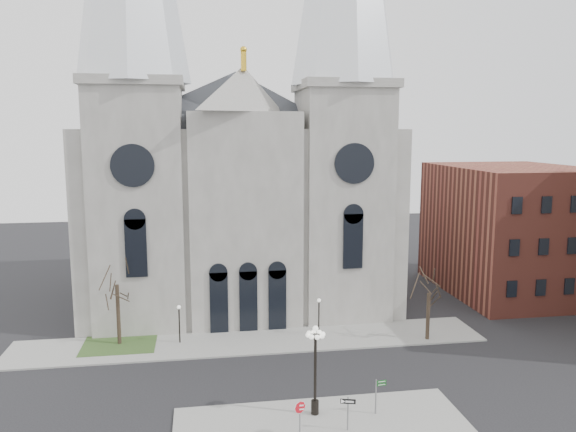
{
  "coord_description": "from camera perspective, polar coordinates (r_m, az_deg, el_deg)",
  "views": [
    {
      "loc": [
        -4.06,
        -34.62,
        17.94
      ],
      "look_at": [
        2.71,
        8.0,
        11.29
      ],
      "focal_mm": 35.0,
      "sensor_mm": 36.0,
      "label": 1
    }
  ],
  "objects": [
    {
      "name": "ground",
      "position": [
        39.2,
        -2.19,
        -18.49
      ],
      "size": [
        160.0,
        160.0,
        0.0
      ],
      "primitive_type": "plane",
      "color": "black",
      "rests_on": "ground"
    },
    {
      "name": "sidewalk_far",
      "position": [
        49.16,
        -3.76,
        -12.58
      ],
      "size": [
        40.0,
        6.0,
        0.14
      ],
      "primitive_type": "cube",
      "color": "gray",
      "rests_on": "ground"
    },
    {
      "name": "grass_patch",
      "position": [
        50.4,
        -16.73,
        -12.37
      ],
      "size": [
        6.0,
        5.0,
        0.18
      ],
      "primitive_type": "cube",
      "color": "#304D21",
      "rests_on": "ground"
    },
    {
      "name": "cathedral",
      "position": [
        57.62,
        -5.05,
        9.26
      ],
      "size": [
        33.0,
        26.66,
        54.0
      ],
      "color": "gray",
      "rests_on": "ground"
    },
    {
      "name": "bg_building_brick",
      "position": [
        66.97,
        21.7,
        -1.27
      ],
      "size": [
        14.0,
        18.0,
        14.0
      ],
      "primitive_type": "cube",
      "color": "brown",
      "rests_on": "ground"
    },
    {
      "name": "tree_left",
      "position": [
        48.72,
        -17.01,
        -6.33
      ],
      "size": [
        3.2,
        3.2,
        7.5
      ],
      "color": "black",
      "rests_on": "ground"
    },
    {
      "name": "tree_right",
      "position": [
        49.47,
        14.13,
        -7.32
      ],
      "size": [
        3.2,
        3.2,
        6.0
      ],
      "color": "black",
      "rests_on": "ground"
    },
    {
      "name": "ped_lamp_left",
      "position": [
        48.73,
        -11.0,
        -10.09
      ],
      "size": [
        0.32,
        0.32,
        3.26
      ],
      "color": "black",
      "rests_on": "sidewalk_far"
    },
    {
      "name": "ped_lamp_right",
      "position": [
        49.72,
        3.16,
        -9.56
      ],
      "size": [
        0.32,
        0.32,
        3.26
      ],
      "color": "black",
      "rests_on": "sidewalk_far"
    },
    {
      "name": "stop_sign",
      "position": [
        34.66,
        1.22,
        -19.14
      ],
      "size": [
        0.79,
        0.08,
        2.19
      ],
      "rotation": [
        0.0,
        0.0,
        0.03
      ],
      "color": "slate",
      "rests_on": "sidewalk_near"
    },
    {
      "name": "globe_lamp",
      "position": [
        36.12,
        2.79,
        -14.31
      ],
      "size": [
        1.28,
        1.28,
        5.82
      ],
      "rotation": [
        0.0,
        0.0,
        0.02
      ],
      "color": "black",
      "rests_on": "sidewalk_near"
    },
    {
      "name": "one_way_sign",
      "position": [
        35.46,
        6.1,
        -18.81
      ],
      "size": [
        0.89,
        0.28,
        2.09
      ],
      "rotation": [
        0.0,
        0.0,
        -0.27
      ],
      "color": "slate",
      "rests_on": "sidewalk_near"
    },
    {
      "name": "street_name_sign",
      "position": [
        37.53,
        9.04,
        -17.37
      ],
      "size": [
        0.72,
        0.15,
        2.27
      ],
      "rotation": [
        0.0,
        0.0,
        0.13
      ],
      "color": "slate",
      "rests_on": "sidewalk_near"
    }
  ]
}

